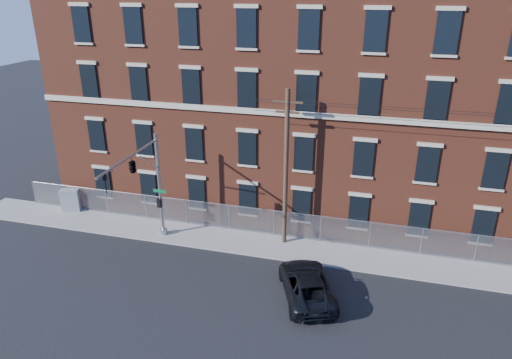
{
  "coord_description": "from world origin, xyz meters",
  "views": [
    {
      "loc": [
        7.15,
        -20.38,
        15.51
      ],
      "look_at": [
        0.54,
        4.0,
        4.98
      ],
      "focal_mm": 32.73,
      "sensor_mm": 36.0,
      "label": 1
    }
  ],
  "objects": [
    {
      "name": "utility_cabinet",
      "position": [
        -14.13,
        6.0,
        0.95
      ],
      "size": [
        1.46,
        1.03,
        1.65
      ],
      "primitive_type": "cube",
      "rotation": [
        0.0,
        0.0,
        0.3
      ],
      "color": "gray",
      "rests_on": "sidewalk"
    },
    {
      "name": "utility_pole_near",
      "position": [
        2.0,
        5.6,
        5.34
      ],
      "size": [
        1.8,
        0.28,
        10.0
      ],
      "color": "#3F2E1F",
      "rests_on": "ground"
    },
    {
      "name": "sidewalk",
      "position": [
        12.0,
        5.0,
        0.06
      ],
      "size": [
        65.0,
        3.0,
        0.12
      ],
      "primitive_type": "cube",
      "color": "#97958F",
      "rests_on": "ground"
    },
    {
      "name": "mill_building",
      "position": [
        12.0,
        13.93,
        8.15
      ],
      "size": [
        55.3,
        14.32,
        16.3
      ],
      "color": "brown",
      "rests_on": "ground"
    },
    {
      "name": "chain_link_fence",
      "position": [
        12.0,
        6.3,
        1.06
      ],
      "size": [
        59.06,
        0.06,
        1.85
      ],
      "color": "#A5A8AD",
      "rests_on": "ground"
    },
    {
      "name": "ground",
      "position": [
        0.0,
        0.0,
        0.0
      ],
      "size": [
        140.0,
        140.0,
        0.0
      ],
      "primitive_type": "plane",
      "color": "black",
      "rests_on": "ground"
    },
    {
      "name": "pickup_truck",
      "position": [
        4.31,
        0.47,
        0.74
      ],
      "size": [
        4.19,
        5.82,
        1.47
      ],
      "primitive_type": "imported",
      "rotation": [
        0.0,
        0.0,
        3.51
      ],
      "color": "black",
      "rests_on": "ground"
    },
    {
      "name": "traffic_signal_mast",
      "position": [
        -6.0,
        2.18,
        5.39
      ],
      "size": [
        0.9,
        6.75,
        7.0
      ],
      "color": "#9EA0A5",
      "rests_on": "ground"
    }
  ]
}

